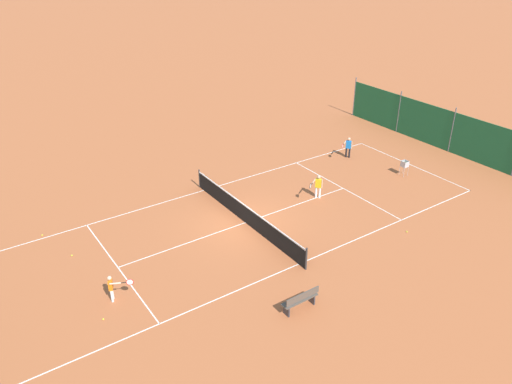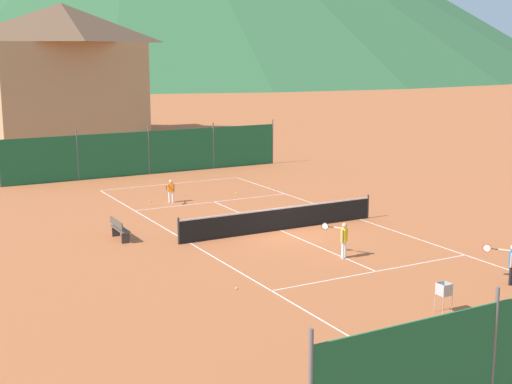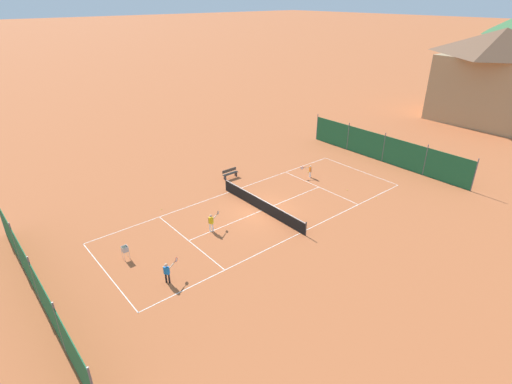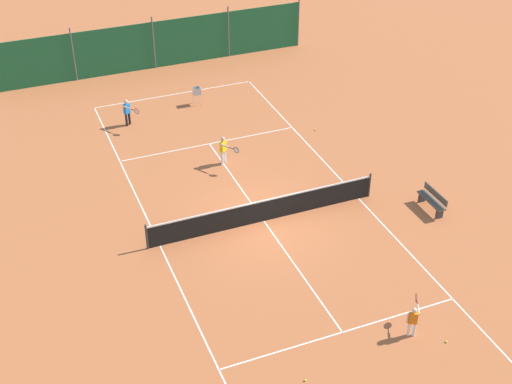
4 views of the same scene
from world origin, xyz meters
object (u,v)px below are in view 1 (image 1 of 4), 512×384
(tennis_ball_near_corner, at_px, (407,232))
(tennis_net, at_px, (245,214))
(player_near_baseline, at_px, (318,185))
(ball_hopper, at_px, (405,165))
(player_near_service, at_px, (112,286))
(tennis_ball_alley_left, at_px, (42,235))
(player_far_service, at_px, (348,146))
(tennis_ball_mid_court, at_px, (72,255))
(tennis_ball_far_corner, at_px, (103,319))
(courtside_bench, at_px, (300,300))

(tennis_ball_near_corner, bearing_deg, tennis_net, 48.98)
(player_near_baseline, height_order, ball_hopper, player_near_baseline)
(player_near_service, height_order, tennis_ball_alley_left, player_near_service)
(player_far_service, distance_m, player_near_baseline, 5.81)
(tennis_net, relative_size, player_far_service, 7.00)
(tennis_ball_mid_court, bearing_deg, tennis_ball_alley_left, 15.03)
(tennis_ball_near_corner, distance_m, ball_hopper, 6.34)
(tennis_ball_near_corner, height_order, tennis_ball_alley_left, same)
(tennis_net, distance_m, player_near_baseline, 4.51)
(player_near_service, height_order, ball_hopper, player_near_service)
(player_near_baseline, relative_size, tennis_ball_far_corner, 19.72)
(tennis_ball_alley_left, bearing_deg, tennis_net, -117.37)
(tennis_net, distance_m, player_far_service, 9.95)
(tennis_ball_near_corner, distance_m, tennis_ball_alley_left, 16.94)
(player_near_baseline, bearing_deg, player_near_service, 99.17)
(courtside_bench, bearing_deg, player_far_service, -50.48)
(player_near_service, height_order, tennis_ball_mid_court, player_near_service)
(player_near_service, bearing_deg, tennis_ball_mid_court, 7.09)
(tennis_ball_near_corner, bearing_deg, player_near_baseline, 13.98)
(player_far_service, height_order, tennis_ball_far_corner, player_far_service)
(player_near_service, distance_m, courtside_bench, 7.06)
(tennis_net, bearing_deg, player_near_baseline, -90.42)
(player_far_service, height_order, tennis_ball_near_corner, player_far_service)
(player_far_service, bearing_deg, tennis_ball_far_corner, 108.04)
(tennis_net, bearing_deg, ball_hopper, -94.04)
(tennis_ball_mid_court, relative_size, courtside_bench, 0.04)
(tennis_ball_alley_left, bearing_deg, tennis_ball_near_corner, -123.46)
(tennis_net, distance_m, tennis_ball_far_corner, 8.46)
(player_near_baseline, relative_size, player_near_service, 1.15)
(player_near_baseline, height_order, tennis_ball_near_corner, player_near_baseline)
(player_far_service, distance_m, tennis_ball_near_corner, 8.81)
(tennis_ball_alley_left, bearing_deg, tennis_ball_far_corner, -176.73)
(player_far_service, distance_m, tennis_ball_mid_court, 17.29)
(tennis_ball_near_corner, bearing_deg, player_far_service, -25.35)
(player_near_baseline, bearing_deg, courtside_bench, 135.23)
(tennis_ball_alley_left, height_order, courtside_bench, courtside_bench)
(player_near_baseline, relative_size, tennis_ball_alley_left, 19.72)
(tennis_ball_far_corner, xyz_separation_m, courtside_bench, (-3.59, -6.24, 0.42))
(tennis_ball_far_corner, bearing_deg, tennis_net, -70.97)
(tennis_ball_alley_left, distance_m, tennis_ball_far_corner, 7.11)
(tennis_ball_alley_left, xyz_separation_m, tennis_ball_mid_court, (-2.42, -0.65, 0.00))
(player_near_service, relative_size, ball_hopper, 1.27)
(tennis_net, relative_size, ball_hopper, 10.31)
(tennis_ball_mid_court, bearing_deg, tennis_ball_far_corner, 177.00)
(tennis_ball_far_corner, bearing_deg, tennis_ball_mid_court, -3.00)
(player_far_service, distance_m, courtside_bench, 14.59)
(tennis_ball_mid_court, distance_m, courtside_bench, 10.22)
(tennis_ball_far_corner, distance_m, ball_hopper, 18.51)
(tennis_ball_near_corner, bearing_deg, tennis_ball_far_corner, 80.74)
(tennis_ball_far_corner, height_order, courtside_bench, courtside_bench)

